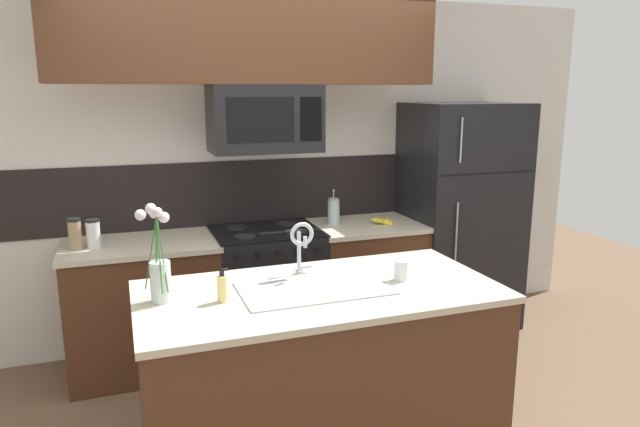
{
  "coord_description": "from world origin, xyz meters",
  "views": [
    {
      "loc": [
        -0.97,
        -2.97,
        1.91
      ],
      "look_at": [
        0.19,
        0.27,
        1.16
      ],
      "focal_mm": 32.0,
      "sensor_mm": 36.0,
      "label": 1
    }
  ],
  "objects_px": {
    "storage_jar_tall": "(75,234)",
    "french_press": "(334,211)",
    "refrigerator": "(458,216)",
    "sink_faucet": "(301,241)",
    "dish_soap_bottle": "(222,288)",
    "stove_range": "(267,291)",
    "drinking_glass": "(401,270)",
    "flower_vase": "(159,271)",
    "banana_bunch": "(384,221)",
    "storage_jar_medium": "(93,233)",
    "microwave": "(265,118)"
  },
  "relations": [
    {
      "from": "storage_jar_tall",
      "to": "french_press",
      "type": "xyz_separation_m",
      "value": [
        1.8,
        0.09,
        -0.0
      ]
    },
    {
      "from": "storage_jar_tall",
      "to": "french_press",
      "type": "relative_size",
      "value": 0.76
    },
    {
      "from": "refrigerator",
      "to": "french_press",
      "type": "height_order",
      "value": "refrigerator"
    },
    {
      "from": "sink_faucet",
      "to": "dish_soap_bottle",
      "type": "relative_size",
      "value": 1.85
    },
    {
      "from": "dish_soap_bottle",
      "to": "stove_range",
      "type": "bearing_deg",
      "value": 67.05
    },
    {
      "from": "drinking_glass",
      "to": "flower_vase",
      "type": "bearing_deg",
      "value": 175.29
    },
    {
      "from": "banana_bunch",
      "to": "refrigerator",
      "type": "bearing_deg",
      "value": 6.4
    },
    {
      "from": "french_press",
      "to": "flower_vase",
      "type": "distance_m",
      "value": 1.84
    },
    {
      "from": "sink_faucet",
      "to": "banana_bunch",
      "type": "bearing_deg",
      "value": 45.2
    },
    {
      "from": "stove_range",
      "to": "storage_jar_medium",
      "type": "height_order",
      "value": "storage_jar_medium"
    },
    {
      "from": "banana_bunch",
      "to": "flower_vase",
      "type": "bearing_deg",
      "value": -147.04
    },
    {
      "from": "storage_jar_tall",
      "to": "flower_vase",
      "type": "relative_size",
      "value": 0.42
    },
    {
      "from": "stove_range",
      "to": "flower_vase",
      "type": "relative_size",
      "value": 1.9
    },
    {
      "from": "storage_jar_tall",
      "to": "stove_range",
      "type": "bearing_deg",
      "value": 1.55
    },
    {
      "from": "banana_bunch",
      "to": "french_press",
      "type": "bearing_deg",
      "value": 161.6
    },
    {
      "from": "stove_range",
      "to": "flower_vase",
      "type": "bearing_deg",
      "value": -124.86
    },
    {
      "from": "storage_jar_tall",
      "to": "french_press",
      "type": "bearing_deg",
      "value": 3.0
    },
    {
      "from": "refrigerator",
      "to": "dish_soap_bottle",
      "type": "height_order",
      "value": "refrigerator"
    },
    {
      "from": "french_press",
      "to": "storage_jar_medium",
      "type": "bearing_deg",
      "value": -177.08
    },
    {
      "from": "storage_jar_tall",
      "to": "french_press",
      "type": "distance_m",
      "value": 1.8
    },
    {
      "from": "storage_jar_tall",
      "to": "dish_soap_bottle",
      "type": "height_order",
      "value": "storage_jar_tall"
    },
    {
      "from": "storage_jar_tall",
      "to": "sink_faucet",
      "type": "bearing_deg",
      "value": -39.89
    },
    {
      "from": "banana_bunch",
      "to": "sink_faucet",
      "type": "relative_size",
      "value": 0.62
    },
    {
      "from": "storage_jar_tall",
      "to": "banana_bunch",
      "type": "bearing_deg",
      "value": -0.69
    },
    {
      "from": "french_press",
      "to": "flower_vase",
      "type": "bearing_deg",
      "value": -137.74
    },
    {
      "from": "stove_range",
      "to": "drinking_glass",
      "type": "height_order",
      "value": "drinking_glass"
    },
    {
      "from": "sink_faucet",
      "to": "flower_vase",
      "type": "distance_m",
      "value": 0.77
    },
    {
      "from": "sink_faucet",
      "to": "drinking_glass",
      "type": "bearing_deg",
      "value": -27.04
    },
    {
      "from": "microwave",
      "to": "french_press",
      "type": "relative_size",
      "value": 2.79
    },
    {
      "from": "banana_bunch",
      "to": "sink_faucet",
      "type": "distance_m",
      "value": 1.38
    },
    {
      "from": "microwave",
      "to": "drinking_glass",
      "type": "distance_m",
      "value": 1.52
    },
    {
      "from": "storage_jar_tall",
      "to": "refrigerator",
      "type": "bearing_deg",
      "value": 1.08
    },
    {
      "from": "refrigerator",
      "to": "storage_jar_medium",
      "type": "xyz_separation_m",
      "value": [
        -2.76,
        -0.05,
        0.1
      ]
    },
    {
      "from": "french_press",
      "to": "dish_soap_bottle",
      "type": "height_order",
      "value": "french_press"
    },
    {
      "from": "microwave",
      "to": "sink_faucet",
      "type": "height_order",
      "value": "microwave"
    },
    {
      "from": "sink_faucet",
      "to": "flower_vase",
      "type": "bearing_deg",
      "value": -169.27
    },
    {
      "from": "flower_vase",
      "to": "stove_range",
      "type": "bearing_deg",
      "value": 55.14
    },
    {
      "from": "sink_faucet",
      "to": "flower_vase",
      "type": "xyz_separation_m",
      "value": [
        -0.75,
        -0.14,
        -0.04
      ]
    },
    {
      "from": "refrigerator",
      "to": "flower_vase",
      "type": "relative_size",
      "value": 3.7
    },
    {
      "from": "microwave",
      "to": "dish_soap_bottle",
      "type": "relative_size",
      "value": 4.51
    },
    {
      "from": "french_press",
      "to": "drinking_glass",
      "type": "distance_m",
      "value": 1.34
    },
    {
      "from": "microwave",
      "to": "storage_jar_tall",
      "type": "distance_m",
      "value": 1.44
    },
    {
      "from": "storage_jar_medium",
      "to": "dish_soap_bottle",
      "type": "bearing_deg",
      "value": -63.84
    },
    {
      "from": "storage_jar_medium",
      "to": "flower_vase",
      "type": "height_order",
      "value": "flower_vase"
    },
    {
      "from": "microwave",
      "to": "banana_bunch",
      "type": "xyz_separation_m",
      "value": [
        0.9,
        -0.04,
        -0.78
      ]
    },
    {
      "from": "stove_range",
      "to": "dish_soap_bottle",
      "type": "xyz_separation_m",
      "value": [
        -0.54,
        -1.27,
        0.52
      ]
    },
    {
      "from": "banana_bunch",
      "to": "sink_faucet",
      "type": "height_order",
      "value": "sink_faucet"
    },
    {
      "from": "storage_jar_tall",
      "to": "drinking_glass",
      "type": "relative_size",
      "value": 1.83
    },
    {
      "from": "storage_jar_tall",
      "to": "dish_soap_bottle",
      "type": "distance_m",
      "value": 1.43
    },
    {
      "from": "dish_soap_bottle",
      "to": "sink_faucet",
      "type": "bearing_deg",
      "value": 26.75
    }
  ]
}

